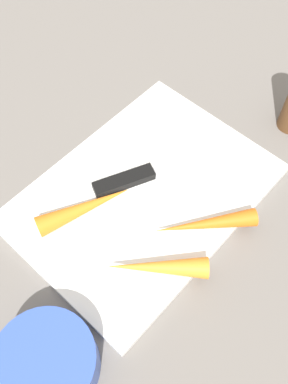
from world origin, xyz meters
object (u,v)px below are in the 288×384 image
(carrot_shortest, at_px, (157,267))
(small_bowl, at_px, (47,364))
(knife, at_px, (133,178))
(carrot_longest, at_px, (205,224))
(cutting_board, at_px, (144,194))
(carrot_medium, at_px, (85,208))

(carrot_shortest, bearing_deg, small_bowl, 43.39)
(knife, relative_size, carrot_longest, 1.39)
(cutting_board, relative_size, carrot_longest, 2.63)
(cutting_board, xyz_separation_m, carrot_longest, (0.01, -0.10, 0.02))
(knife, bearing_deg, small_bowl, -132.29)
(cutting_board, relative_size, carrot_shortest, 2.84)
(knife, distance_m, carrot_shortest, 0.14)
(knife, bearing_deg, carrot_shortest, -98.96)
(carrot_shortest, height_order, carrot_medium, same)
(knife, height_order, carrot_medium, carrot_medium)
(carrot_longest, distance_m, carrot_shortest, 0.09)
(carrot_medium, bearing_deg, cutting_board, -3.70)
(knife, xyz_separation_m, carrot_longest, (0.01, -0.12, 0.01))
(carrot_medium, bearing_deg, carrot_longest, -34.72)
(cutting_board, xyz_separation_m, knife, (0.00, 0.03, 0.01))
(cutting_board, height_order, knife, knife)
(cutting_board, xyz_separation_m, carrot_medium, (-0.08, 0.04, 0.02))
(carrot_shortest, bearing_deg, carrot_longest, -135.90)
(carrot_longest, bearing_deg, carrot_shortest, 34.45)
(knife, relative_size, carrot_shortest, 1.49)
(carrot_shortest, bearing_deg, knife, -75.59)
(carrot_longest, xyz_separation_m, carrot_shortest, (-0.09, 0.01, 0.00))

